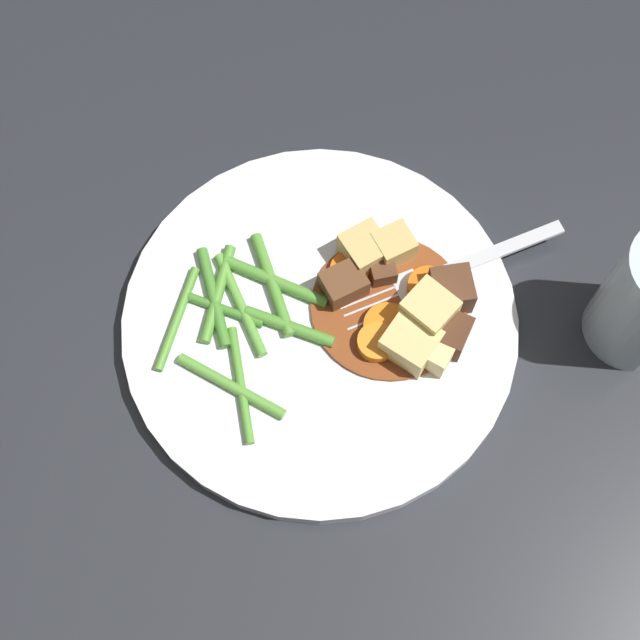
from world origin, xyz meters
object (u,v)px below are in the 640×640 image
(carrot_slice_0, at_px, (376,343))
(meat_chunk_1, at_px, (451,334))
(fork, at_px, (446,272))
(carrot_slice_3, at_px, (387,327))
(meat_chunk_0, at_px, (382,270))
(potato_chunk_1, at_px, (428,305))
(meat_chunk_2, at_px, (344,285))
(meat_chunk_3, at_px, (451,290))
(potato_chunk_2, at_px, (434,346))
(potato_chunk_4, at_px, (410,343))
(carrot_slice_2, at_px, (428,288))
(potato_chunk_3, at_px, (365,250))
(potato_chunk_0, at_px, (393,247))
(carrot_slice_1, at_px, (350,271))
(dinner_plate, at_px, (320,324))

(carrot_slice_0, height_order, meat_chunk_1, meat_chunk_1)
(fork, bearing_deg, meat_chunk_1, -90.37)
(carrot_slice_3, relative_size, meat_chunk_0, 1.74)
(potato_chunk_1, height_order, meat_chunk_2, potato_chunk_1)
(meat_chunk_3, bearing_deg, potato_chunk_2, -108.55)
(potato_chunk_4, bearing_deg, carrot_slice_2, 71.62)
(meat_chunk_0, distance_m, meat_chunk_3, 0.05)
(potato_chunk_2, distance_m, potato_chunk_3, 0.09)
(carrot_slice_0, height_order, meat_chunk_2, meat_chunk_2)
(carrot_slice_3, xyz_separation_m, potato_chunk_3, (-0.01, 0.06, 0.01))
(carrot_slice_0, relative_size, meat_chunk_1, 1.02)
(carrot_slice_3, relative_size, meat_chunk_2, 1.16)
(carrot_slice_0, xyz_separation_m, carrot_slice_2, (0.04, 0.04, 0.00))
(potato_chunk_0, bearing_deg, potato_chunk_1, -64.06)
(carrot_slice_2, height_order, fork, carrot_slice_2)
(potato_chunk_2, bearing_deg, carrot_slice_0, 174.35)
(carrot_slice_2, bearing_deg, carrot_slice_0, -132.14)
(carrot_slice_0, height_order, potato_chunk_4, potato_chunk_4)
(potato_chunk_3, bearing_deg, carrot_slice_1, -130.83)
(carrot_slice_3, height_order, potato_chunk_4, potato_chunk_4)
(carrot_slice_1, height_order, potato_chunk_0, potato_chunk_0)
(potato_chunk_4, bearing_deg, potato_chunk_2, -5.32)
(potato_chunk_2, bearing_deg, potato_chunk_0, 109.00)
(meat_chunk_2, bearing_deg, potato_chunk_1, -16.78)
(potato_chunk_0, xyz_separation_m, potato_chunk_4, (0.01, -0.07, -0.00))
(dinner_plate, xyz_separation_m, fork, (0.09, 0.04, 0.01))
(meat_chunk_0, bearing_deg, fork, 2.59)
(carrot_slice_0, height_order, carrot_slice_1, carrot_slice_0)
(carrot_slice_0, distance_m, fork, 0.08)
(carrot_slice_0, bearing_deg, potato_chunk_4, -5.88)
(dinner_plate, distance_m, meat_chunk_2, 0.03)
(carrot_slice_2, xyz_separation_m, potato_chunk_0, (-0.02, 0.03, 0.01))
(potato_chunk_1, bearing_deg, meat_chunk_2, 163.22)
(carrot_slice_1, relative_size, carrot_slice_3, 0.83)
(carrot_slice_1, relative_size, meat_chunk_1, 1.05)
(dinner_plate, relative_size, carrot_slice_2, 9.51)
(potato_chunk_3, distance_m, meat_chunk_2, 0.03)
(potato_chunk_0, bearing_deg, meat_chunk_0, -116.02)
(carrot_slice_2, bearing_deg, potato_chunk_1, -94.71)
(carrot_slice_1, bearing_deg, meat_chunk_3, -15.16)
(carrot_slice_0, bearing_deg, meat_chunk_1, 5.27)
(carrot_slice_1, distance_m, carrot_slice_3, 0.05)
(carrot_slice_1, xyz_separation_m, fork, (0.07, 0.00, -0.00))
(fork, bearing_deg, carrot_slice_1, -179.69)
(dinner_plate, bearing_deg, fork, 21.98)
(potato_chunk_2, relative_size, meat_chunk_3, 1.07)
(carrot_slice_1, bearing_deg, potato_chunk_0, 25.66)
(carrot_slice_3, bearing_deg, carrot_slice_0, -122.80)
(potato_chunk_3, bearing_deg, carrot_slice_3, -75.10)
(potato_chunk_0, xyz_separation_m, meat_chunk_0, (-0.01, -0.02, -0.00))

